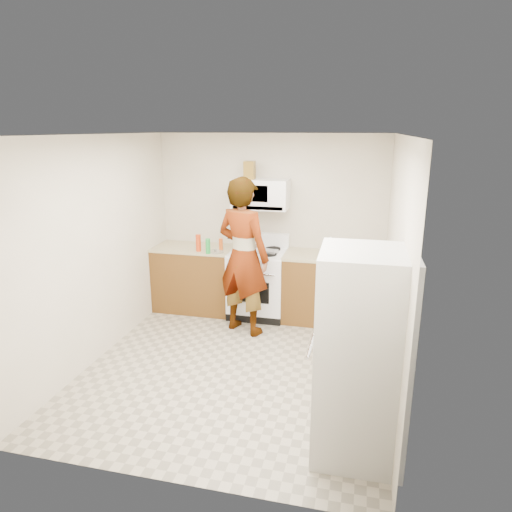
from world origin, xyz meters
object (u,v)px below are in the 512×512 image
(gas_range, at_px, (258,282))
(person, at_px, (243,257))
(fridge, at_px, (362,356))
(kettle, at_px, (330,245))
(saucepan, at_px, (245,242))
(microwave, at_px, (260,194))

(gas_range, xyz_separation_m, person, (-0.06, -0.57, 0.52))
(fridge, xyz_separation_m, kettle, (-0.47, 2.80, 0.17))
(fridge, bearing_deg, kettle, 98.68)
(person, relative_size, saucepan, 8.41)
(microwave, bearing_deg, gas_range, -90.00)
(gas_range, height_order, saucepan, gas_range)
(kettle, bearing_deg, person, -118.41)
(person, distance_m, kettle, 1.29)
(microwave, bearing_deg, kettle, 5.42)
(gas_range, xyz_separation_m, saucepan, (-0.21, 0.12, 0.53))
(kettle, relative_size, saucepan, 0.69)
(gas_range, bearing_deg, kettle, 12.83)
(gas_range, bearing_deg, saucepan, 150.84)
(microwave, distance_m, person, 0.98)
(kettle, bearing_deg, saucepan, -151.12)
(gas_range, bearing_deg, microwave, 90.00)
(gas_range, distance_m, microwave, 1.22)
(microwave, bearing_deg, saucepan, -177.76)
(fridge, distance_m, saucepan, 3.16)
(microwave, relative_size, fridge, 0.45)
(fridge, height_order, kettle, fridge)
(fridge, bearing_deg, microwave, 117.02)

